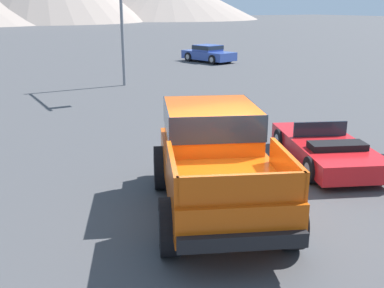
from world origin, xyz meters
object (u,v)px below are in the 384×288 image
(orange_pickup_truck, at_px, (215,154))
(traffic_light_main, at_px, (133,4))
(red_convertible_car, at_px, (325,149))
(parked_car_blue, at_px, (208,53))

(orange_pickup_truck, distance_m, traffic_light_main, 14.34)
(red_convertible_car, bearing_deg, parked_car_blue, 89.46)
(orange_pickup_truck, distance_m, red_convertible_car, 4.12)
(orange_pickup_truck, bearing_deg, traffic_light_main, 97.11)
(orange_pickup_truck, height_order, traffic_light_main, traffic_light_main)
(orange_pickup_truck, relative_size, traffic_light_main, 0.90)
(red_convertible_car, distance_m, traffic_light_main, 13.24)
(parked_car_blue, distance_m, traffic_light_main, 13.03)
(red_convertible_car, relative_size, traffic_light_main, 0.74)
(orange_pickup_truck, bearing_deg, parked_car_blue, 81.99)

